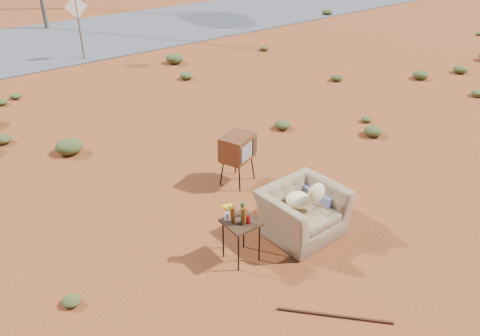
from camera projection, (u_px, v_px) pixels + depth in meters
ground at (284, 249)px, 7.46m from camera, size 140.00×140.00×0.00m
highway at (16, 48)px, 17.74m from camera, size 140.00×7.00×0.04m
armchair at (306, 204)px, 7.67m from camera, size 1.48×0.97×1.09m
tv_unit at (238, 148)px, 8.88m from camera, size 0.76×0.69×1.01m
side_table at (238, 220)px, 6.91m from camera, size 0.50×0.50×0.99m
rusty_bar at (334, 315)px, 6.22m from camera, size 1.07×1.16×0.04m
road_sign at (77, 16)px, 15.75m from camera, size 0.78×0.06×2.19m
scrub_patch at (116, 154)px, 9.97m from camera, size 17.49×8.07×0.33m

